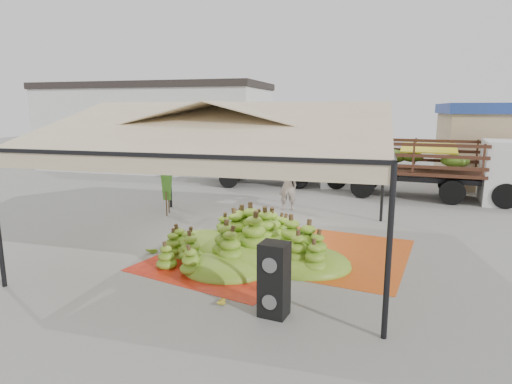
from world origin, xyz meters
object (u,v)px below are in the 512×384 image
(vendor, at_px, (288,186))
(truck_left, at_px, (292,155))
(banana_heap, at_px, (254,235))
(speaker_stack, at_px, (274,279))
(truck_right, at_px, (445,162))

(vendor, bearing_deg, truck_left, -94.42)
(banana_heap, relative_size, truck_left, 0.73)
(banana_heap, distance_m, vendor, 5.51)
(banana_heap, bearing_deg, vendor, 92.39)
(truck_left, bearing_deg, vendor, -92.81)
(truck_left, bearing_deg, speaker_stack, -92.41)
(truck_right, bearing_deg, truck_left, 172.37)
(truck_right, bearing_deg, speaker_stack, -104.37)
(vendor, bearing_deg, banana_heap, 78.83)
(speaker_stack, bearing_deg, truck_right, 78.13)
(truck_right, bearing_deg, banana_heap, -115.86)
(truck_left, bearing_deg, banana_heap, -96.14)
(banana_heap, distance_m, truck_left, 11.16)
(truck_left, distance_m, truck_right, 7.15)
(speaker_stack, xyz_separation_m, vendor, (-1.47, 8.48, 0.24))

